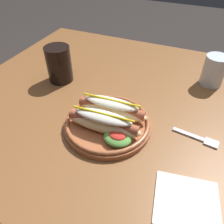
# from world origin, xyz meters

# --- Properties ---
(ground_plane) EXTENTS (8.00, 8.00, 0.00)m
(ground_plane) POSITION_xyz_m (0.00, 0.00, 0.00)
(ground_plane) COLOR #2D2826
(dining_table) EXTENTS (1.12, 0.91, 0.74)m
(dining_table) POSITION_xyz_m (0.00, 0.00, 0.63)
(dining_table) COLOR brown
(dining_table) RESTS_ON ground_plane
(hot_dog_plate) EXTENTS (0.24, 0.24, 0.08)m
(hot_dog_plate) POSITION_xyz_m (-0.02, -0.13, 0.77)
(hot_dog_plate) COLOR #9E5633
(hot_dog_plate) RESTS_ON dining_table
(fork) EXTENTS (0.12, 0.04, 0.00)m
(fork) POSITION_xyz_m (0.21, -0.08, 0.74)
(fork) COLOR silver
(fork) RESTS_ON dining_table
(soda_cup) EXTENTS (0.09, 0.09, 0.12)m
(soda_cup) POSITION_xyz_m (-0.28, 0.02, 0.80)
(soda_cup) COLOR black
(soda_cup) RESTS_ON dining_table
(water_cup) EXTENTS (0.07, 0.07, 0.10)m
(water_cup) POSITION_xyz_m (0.21, 0.21, 0.79)
(water_cup) COLOR silver
(water_cup) RESTS_ON dining_table
(napkin) EXTENTS (0.15, 0.14, 0.00)m
(napkin) POSITION_xyz_m (0.21, -0.27, 0.74)
(napkin) COLOR white
(napkin) RESTS_ON dining_table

